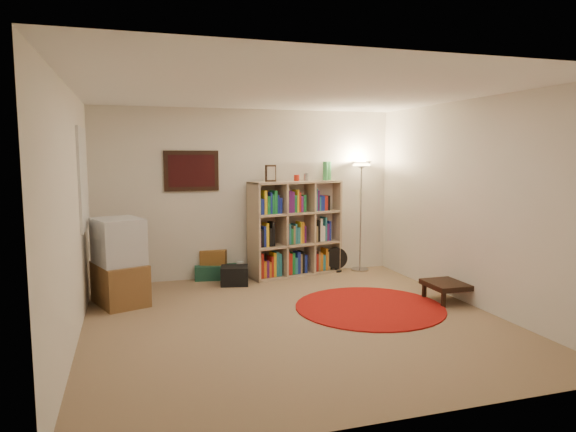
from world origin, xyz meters
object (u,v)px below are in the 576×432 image
at_px(floor_lamp, 361,180).
at_px(suitcase, 216,271).
at_px(bookshelf, 294,230).
at_px(floor_fan, 336,259).
at_px(tv_stand, 120,263).
at_px(side_table, 449,285).

distance_m(floor_lamp, suitcase, 2.63).
bearing_deg(bookshelf, floor_fan, -12.71).
bearing_deg(tv_stand, suitcase, 16.01).
distance_m(bookshelf, side_table, 2.45).
relative_size(floor_lamp, tv_stand, 1.62).
bearing_deg(floor_lamp, suitcase, 175.36).
bearing_deg(floor_lamp, floor_fan, 177.09).
xyz_separation_m(bookshelf, suitcase, (-1.17, 0.16, -0.59)).
distance_m(bookshelf, floor_fan, 0.86).
height_order(bookshelf, tv_stand, bookshelf).
relative_size(floor_fan, side_table, 0.72).
relative_size(bookshelf, floor_fan, 4.44).
height_order(floor_lamp, floor_fan, floor_lamp).
relative_size(bookshelf, suitcase, 2.51).
height_order(suitcase, side_table, side_table).
bearing_deg(side_table, suitcase, 141.15).
height_order(floor_lamp, side_table, floor_lamp).
height_order(floor_lamp, tv_stand, floor_lamp).
bearing_deg(floor_fan, side_table, -54.14).
distance_m(bookshelf, floor_lamp, 1.32).
distance_m(floor_lamp, tv_stand, 3.81).
height_order(tv_stand, suitcase, tv_stand).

